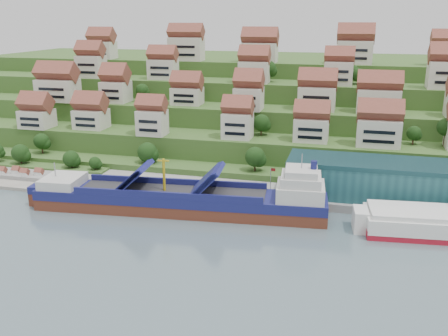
# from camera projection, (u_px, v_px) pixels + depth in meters

# --- Properties ---
(ground) EXTENTS (300.00, 300.00, 0.00)m
(ground) POSITION_uv_depth(u_px,v_px,m) (196.00, 211.00, 130.47)
(ground) COLOR slate
(ground) RESTS_ON ground
(quay) EXTENTS (180.00, 14.00, 2.20)m
(quay) POSITION_uv_depth(u_px,v_px,m) (280.00, 195.00, 139.27)
(quay) COLOR gray
(quay) RESTS_ON ground
(pebble_beach) EXTENTS (45.00, 20.00, 1.00)m
(pebble_beach) POSITION_uv_depth(u_px,v_px,m) (30.00, 178.00, 155.26)
(pebble_beach) COLOR gray
(pebble_beach) RESTS_ON ground
(hillside) EXTENTS (260.00, 128.00, 31.00)m
(hillside) POSITION_uv_depth(u_px,v_px,m) (265.00, 105.00, 223.28)
(hillside) COLOR #2D4C1E
(hillside) RESTS_ON ground
(hillside_village) EXTENTS (155.62, 62.84, 29.48)m
(hillside_village) POSITION_uv_depth(u_px,v_px,m) (253.00, 87.00, 179.27)
(hillside_village) COLOR beige
(hillside_village) RESTS_ON ground
(hillside_trees) EXTENTS (144.53, 62.17, 29.91)m
(hillside_trees) POSITION_uv_depth(u_px,v_px,m) (214.00, 120.00, 167.06)
(hillside_trees) COLOR #1B3D14
(hillside_trees) RESTS_ON ground
(warehouse) EXTENTS (60.00, 15.00, 10.00)m
(warehouse) POSITION_uv_depth(u_px,v_px,m) (402.00, 181.00, 131.72)
(warehouse) COLOR #22585E
(warehouse) RESTS_ON quay
(flagpole) EXTENTS (1.28, 0.16, 8.00)m
(flagpole) POSITION_uv_depth(u_px,v_px,m) (271.00, 180.00, 133.40)
(flagpole) COLOR gray
(flagpole) RESTS_ON quay
(beach_huts) EXTENTS (14.40, 3.70, 2.20)m
(beach_huts) POSITION_uv_depth(u_px,v_px,m) (21.00, 174.00, 154.11)
(beach_huts) COLOR white
(beach_huts) RESTS_ON pebble_beach
(cargo_ship) EXTENTS (76.36, 18.58, 16.74)m
(cargo_ship) POSITION_uv_depth(u_px,v_px,m) (187.00, 200.00, 129.21)
(cargo_ship) COLOR #5B2A1B
(cargo_ship) RESTS_ON ground
(second_ship) EXTENTS (33.88, 15.32, 9.53)m
(second_ship) POSITION_uv_depth(u_px,v_px,m) (441.00, 223.00, 115.64)
(second_ship) COLOR maroon
(second_ship) RESTS_ON ground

